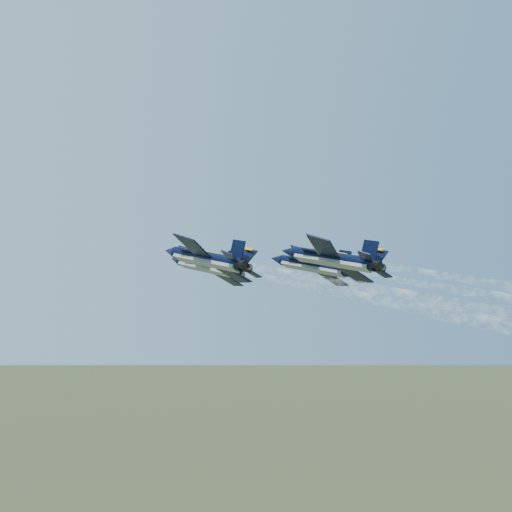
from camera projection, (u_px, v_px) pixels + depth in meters
name	position (u px, v px, depth m)	size (l,w,h in m)	color
jet_lead	(206.00, 266.00, 96.19)	(11.09, 16.52, 5.81)	black
jet_left	(205.00, 259.00, 80.68)	(11.09, 16.52, 5.81)	black
jet_right	(312.00, 266.00, 95.24)	(11.09, 16.52, 5.81)	black
jet_slot	(331.00, 259.00, 81.01)	(11.09, 16.52, 5.81)	black
smoke_trail_lead	(427.00, 252.00, 71.45)	(19.46, 44.52, 2.15)	white
smoke_trail_left	(488.00, 238.00, 55.94)	(19.46, 44.52, 2.15)	white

